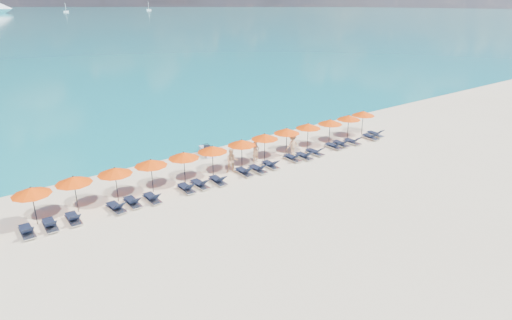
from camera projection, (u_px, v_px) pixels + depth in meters
ground at (284, 190)px, 28.05m from camera, size 1400.00×1400.00×0.00m
sailboat_near at (66, 11)px, 508.05m from camera, size 5.65×1.88×10.35m
sailboat_far at (149, 10)px, 602.85m from camera, size 6.75×2.25×12.37m
jetski at (208, 151)px, 34.37m from camera, size 1.24×2.23×0.75m
beachgoer_a at (256, 152)px, 32.67m from camera, size 0.60×0.40×1.64m
beachgoer_b at (232, 161)px, 30.57m from camera, size 1.00×0.89×1.78m
beachgoer_c at (292, 145)px, 34.12m from camera, size 1.13×0.55×1.73m
umbrella_0 at (31, 191)px, 23.00m from camera, size 2.10×2.10×2.28m
umbrella_1 at (73, 180)px, 24.44m from camera, size 2.10×2.10×2.28m
umbrella_2 at (115, 171)px, 25.73m from camera, size 2.10×2.10×2.28m
umbrella_3 at (151, 163)px, 27.07m from camera, size 2.10×2.10×2.28m
umbrella_4 at (184, 155)px, 28.37m from camera, size 2.10×2.10×2.28m
umbrella_5 at (212, 149)px, 29.58m from camera, size 2.10×2.10×2.28m
umbrella_6 at (242, 143)px, 30.92m from camera, size 2.10×2.10×2.28m
umbrella_7 at (265, 136)px, 32.34m from camera, size 2.10×2.10×2.28m
umbrella_8 at (287, 131)px, 33.75m from camera, size 2.10×2.10×2.28m
umbrella_9 at (308, 126)px, 35.09m from camera, size 2.10×2.10×2.28m
umbrella_10 at (330, 122)px, 36.26m from camera, size 2.10×2.10×2.28m
umbrella_11 at (349, 117)px, 37.65m from camera, size 2.10×2.10×2.28m
umbrella_12 at (363, 113)px, 39.03m from camera, size 2.10×2.10×2.28m
lounger_0 at (27, 231)px, 22.52m from camera, size 0.63×1.70×0.66m
lounger_1 at (50, 225)px, 23.17m from camera, size 0.69×1.73×0.66m
lounger_2 at (73, 218)px, 23.85m from camera, size 0.67×1.72×0.66m
lounger_3 at (116, 207)px, 25.14m from camera, size 0.78×1.75×0.66m
lounger_4 at (133, 202)px, 25.82m from camera, size 0.62×1.70×0.66m
lounger_5 at (152, 198)px, 26.33m from camera, size 0.62×1.70×0.66m
lounger_6 at (186, 188)px, 27.73m from camera, size 0.67×1.72×0.66m
lounger_7 at (200, 184)px, 28.34m from camera, size 0.69×1.72×0.66m
lounger_8 at (218, 180)px, 28.94m from camera, size 0.71×1.73×0.66m
lounger_9 at (244, 172)px, 30.41m from camera, size 0.69×1.73×0.66m
lounger_10 at (258, 169)px, 30.90m from camera, size 0.62×1.70×0.66m
lounger_11 at (271, 165)px, 31.73m from camera, size 0.74×1.74×0.66m
lounger_12 at (293, 158)px, 33.11m from camera, size 0.68×1.72×0.66m
lounger_13 at (304, 156)px, 33.52m from camera, size 0.76×1.75×0.66m
lounger_14 at (315, 152)px, 34.40m from camera, size 0.74×1.74×0.66m
lounger_15 at (334, 146)px, 35.84m from camera, size 0.67×1.72×0.66m
lounger_16 at (341, 143)px, 36.44m from camera, size 0.74×1.74×0.66m
lounger_17 at (352, 141)px, 37.01m from camera, size 0.70×1.73×0.66m
lounger_18 at (371, 137)px, 38.28m from camera, size 0.78×1.75×0.66m
lounger_19 at (375, 134)px, 39.11m from camera, size 0.76×1.75×0.66m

